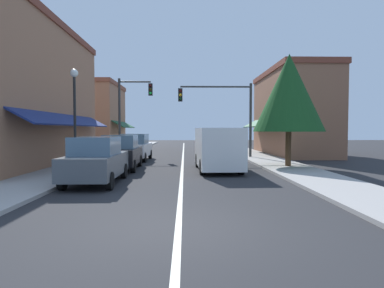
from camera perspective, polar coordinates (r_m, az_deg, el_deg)
name	(u,v)px	position (r m, az deg, el deg)	size (l,w,h in m)	color
ground_plane	(183,157)	(24.75, -1.57, -2.24)	(80.00, 80.00, 0.00)	#28282B
sidewalk_left	(109,156)	(25.38, -14.09, -2.06)	(2.60, 56.00, 0.12)	#A39E99
sidewalk_right	(256,156)	(25.32, 10.99, -2.04)	(2.60, 56.00, 0.12)	#A39E99
lane_center_stripe	(183,157)	(24.75, -1.57, -2.23)	(0.14, 52.00, 0.01)	silver
storefront_left_block	(14,93)	(21.05, -28.43, 7.72)	(6.50, 14.20, 8.13)	#9E6B4C
storefront_right_block	(292,113)	(28.09, 16.94, 5.18)	(5.47, 10.20, 6.82)	#8E5B42
storefront_far_left	(90,116)	(36.06, -17.16, 4.59)	(7.15, 8.20, 6.86)	#9E6B4C
parked_car_nearest_left	(96,161)	(12.91, -16.24, -2.76)	(1.80, 4.11, 1.77)	#4C5156
parked_car_second_left	(121,152)	(17.20, -12.17, -1.43)	(1.86, 4.14, 1.77)	black
parked_car_third_left	(135,147)	(22.10, -9.77, -0.56)	(1.88, 4.15, 1.77)	silver
van_in_lane	(217,148)	(16.51, 4.43, -0.61)	(2.10, 5.23, 2.12)	silver
traffic_signal_mast_arm	(224,107)	(23.47, 5.64, 6.43)	(5.21, 0.50, 5.31)	#333333
traffic_signal_left_corner	(130,106)	(25.42, -10.69, 6.50)	(2.61, 0.50, 5.90)	#333333
street_lamp_left_near	(75,104)	(16.03, -19.63, 6.58)	(0.36, 0.36, 4.78)	black
tree_right_near	(289,93)	(18.28, 16.41, 8.45)	(3.71, 3.71, 6.02)	#4C331E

